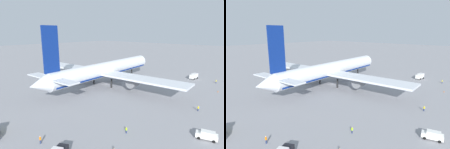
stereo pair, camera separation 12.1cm
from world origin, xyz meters
The scene contains 12 objects.
ground_plane centered at (0.00, 0.00, 0.00)m, with size 600.00×600.00×0.00m, color gray.
airliner centered at (-1.36, -0.14, 7.02)m, with size 73.36×77.04×25.95m.
service_truck_3 centered at (37.74, -26.23, 1.51)m, with size 5.60×2.88×2.75m.
service_van centered at (-18.00, -49.08, 1.03)m, with size 2.96×4.94×1.97m.
baggage_cart_1 centered at (42.83, 26.94, 0.66)m, with size 3.63×2.25×1.18m.
baggage_cart_2 centered at (29.62, 31.68, 0.83)m, with size 3.17×2.30×1.54m.
ground_worker_2 centered at (-44.42, -22.72, 0.92)m, with size 0.55×0.55×1.79m.
ground_worker_3 centered at (-2.98, -42.12, 0.85)m, with size 0.41×0.41×1.67m.
ground_worker_4 centered at (36.19, -37.13, 0.81)m, with size 0.52×0.52×1.61m.
ground_worker_5 centered at (-28.33, -33.95, 0.84)m, with size 0.48×0.48×1.66m.
traffic_cone_0 centered at (33.56, 44.80, 0.28)m, with size 0.36×0.36×0.55m, color orange.
traffic_cone_1 centered at (21.86, -41.57, 0.28)m, with size 0.36×0.36×0.55m, color orange.
Camera 1 is at (-61.42, -59.54, 24.06)m, focal length 30.53 mm.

